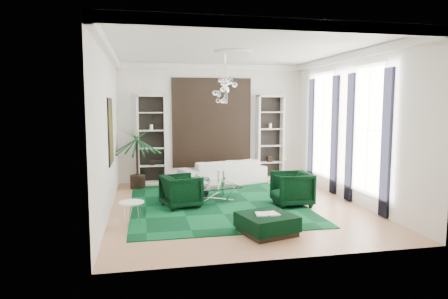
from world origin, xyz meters
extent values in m
cube|color=tan|center=(0.00, 0.00, -0.01)|extent=(6.00, 7.00, 0.02)
cube|color=white|center=(0.00, 0.00, 3.81)|extent=(6.00, 7.00, 0.02)
cube|color=silver|center=(0.00, 3.51, 1.90)|extent=(6.00, 0.02, 3.80)
cube|color=silver|center=(0.00, -3.51, 1.90)|extent=(6.00, 0.02, 3.80)
cube|color=silver|center=(-3.01, 0.00, 1.90)|extent=(0.02, 7.00, 3.80)
cube|color=silver|center=(3.01, 0.00, 1.90)|extent=(0.02, 7.00, 3.80)
cylinder|color=white|center=(0.00, 0.30, 3.77)|extent=(0.90, 0.90, 0.05)
cube|color=black|center=(0.00, 3.46, 1.90)|extent=(2.50, 0.06, 2.80)
cube|color=black|center=(-2.97, 0.60, 1.85)|extent=(0.04, 1.30, 1.60)
cube|color=white|center=(2.99, -0.90, 1.90)|extent=(0.03, 1.10, 2.90)
cube|color=black|center=(2.96, -1.68, 1.65)|extent=(0.07, 0.30, 3.25)
cube|color=black|center=(2.96, -0.12, 1.65)|extent=(0.07, 0.30, 3.25)
cube|color=white|center=(2.99, 1.50, 1.90)|extent=(0.03, 1.10, 2.90)
cube|color=black|center=(2.96, 0.72, 1.65)|extent=(0.07, 0.30, 3.25)
cube|color=black|center=(2.96, 2.28, 1.65)|extent=(0.07, 0.30, 3.25)
cube|color=black|center=(-0.45, 0.29, 0.01)|extent=(4.20, 5.00, 0.02)
imported|color=silver|center=(0.21, 2.71, 0.39)|extent=(2.85, 1.70, 0.78)
imported|color=black|center=(-1.33, 0.13, 0.40)|extent=(1.07, 1.05, 0.80)
imported|color=black|center=(1.37, -0.23, 0.42)|extent=(0.95, 0.93, 0.84)
cube|color=black|center=(-1.01, 1.34, 0.21)|extent=(0.99, 0.99, 0.43)
cube|color=black|center=(0.10, -2.22, 0.19)|extent=(1.18, 1.18, 0.38)
cube|color=white|center=(0.10, -2.22, 0.40)|extent=(0.45, 0.30, 0.03)
cylinder|color=white|center=(-2.48, -1.18, 0.25)|extent=(0.68, 0.68, 0.49)
imported|color=#114920|center=(-0.24, 0.32, 0.56)|extent=(0.15, 0.13, 0.25)
camera|label=1|loc=(-2.21, -9.41, 2.49)|focal=32.00mm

